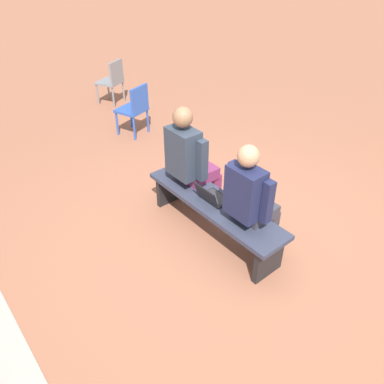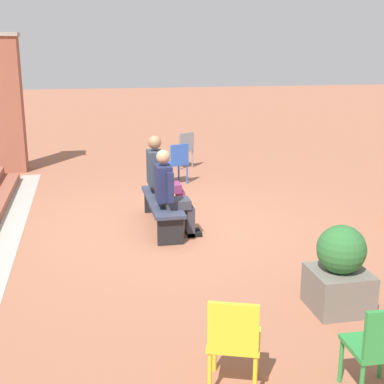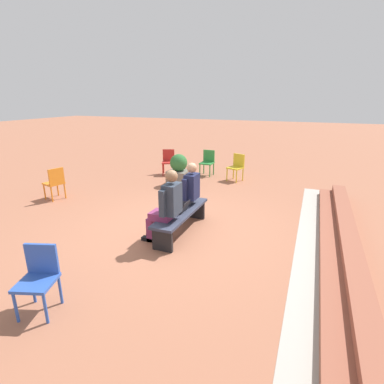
{
  "view_description": "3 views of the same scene",
  "coord_description": "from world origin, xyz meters",
  "px_view_note": "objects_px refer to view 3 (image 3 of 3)",
  "views": [
    {
      "loc": [
        -2.22,
        2.34,
        2.82
      ],
      "look_at": [
        0.1,
        0.43,
        0.72
      ],
      "focal_mm": 35.0,
      "sensor_mm": 36.0,
      "label": 1
    },
    {
      "loc": [
        -7.78,
        1.23,
        2.73
      ],
      "look_at": [
        -0.17,
        -0.31,
        0.62
      ],
      "focal_mm": 50.0,
      "sensor_mm": 36.0,
      "label": 2
    },
    {
      "loc": [
        5.04,
        2.34,
        2.55
      ],
      "look_at": [
        -0.15,
        0.23,
        0.77
      ],
      "focal_mm": 28.0,
      "sensor_mm": 36.0,
      "label": 3
    }
  ],
  "objects_px": {
    "plastic_chair_near_bench_left": "(55,181)",
    "planter": "(179,171)",
    "plastic_chair_far_left": "(168,160)",
    "laptop": "(181,209)",
    "plastic_chair_far_right": "(39,275)",
    "plastic_chair_foreground": "(208,161)",
    "bench": "(181,216)",
    "person_adult": "(167,205)",
    "plastic_chair_near_bench_right": "(237,166)",
    "person_student": "(187,192)"
  },
  "relations": [
    {
      "from": "plastic_chair_near_bench_left",
      "to": "planter",
      "type": "xyz_separation_m",
      "value": [
        -2.45,
        2.38,
        -0.04
      ]
    },
    {
      "from": "bench",
      "to": "plastic_chair_far_left",
      "type": "relative_size",
      "value": 2.14
    },
    {
      "from": "planter",
      "to": "plastic_chair_far_left",
      "type": "bearing_deg",
      "value": -140.89
    },
    {
      "from": "person_student",
      "to": "person_adult",
      "type": "distance_m",
      "value": 0.92
    },
    {
      "from": "plastic_chair_near_bench_left",
      "to": "bench",
      "type": "bearing_deg",
      "value": 80.9
    },
    {
      "from": "person_adult",
      "to": "plastic_chair_far_left",
      "type": "relative_size",
      "value": 1.63
    },
    {
      "from": "plastic_chair_far_right",
      "to": "plastic_chair_far_left",
      "type": "xyz_separation_m",
      "value": [
        -6.85,
        -1.64,
        0.0
      ]
    },
    {
      "from": "bench",
      "to": "plastic_chair_far_right",
      "type": "bearing_deg",
      "value": -14.68
    },
    {
      "from": "bench",
      "to": "plastic_chair_far_left",
      "type": "bearing_deg",
      "value": -150.61
    },
    {
      "from": "person_student",
      "to": "plastic_chair_far_left",
      "type": "relative_size",
      "value": 1.56
    },
    {
      "from": "plastic_chair_foreground",
      "to": "plastic_chair_far_left",
      "type": "bearing_deg",
      "value": -73.29
    },
    {
      "from": "laptop",
      "to": "planter",
      "type": "bearing_deg",
      "value": -154.61
    },
    {
      "from": "laptop",
      "to": "plastic_chair_foreground",
      "type": "bearing_deg",
      "value": -166.92
    },
    {
      "from": "laptop",
      "to": "planter",
      "type": "xyz_separation_m",
      "value": [
        -3.09,
        -1.47,
        -0.06
      ]
    },
    {
      "from": "bench",
      "to": "plastic_chair_foreground",
      "type": "relative_size",
      "value": 2.14
    },
    {
      "from": "laptop",
      "to": "plastic_chair_far_right",
      "type": "height_order",
      "value": "plastic_chair_far_right"
    },
    {
      "from": "laptop",
      "to": "plastic_chair_far_left",
      "type": "height_order",
      "value": "plastic_chair_far_left"
    },
    {
      "from": "planter",
      "to": "plastic_chair_foreground",
      "type": "bearing_deg",
      "value": 164.8
    },
    {
      "from": "laptop",
      "to": "person_student",
      "type": "bearing_deg",
      "value": -170.65
    },
    {
      "from": "plastic_chair_foreground",
      "to": "plastic_chair_near_bench_left",
      "type": "distance_m",
      "value": 4.82
    },
    {
      "from": "plastic_chair_foreground",
      "to": "plastic_chair_far_left",
      "type": "relative_size",
      "value": 1.0
    },
    {
      "from": "bench",
      "to": "laptop",
      "type": "relative_size",
      "value": 5.63
    },
    {
      "from": "person_student",
      "to": "plastic_chair_near_bench_left",
      "type": "xyz_separation_m",
      "value": [
        -0.16,
        -3.77,
        -0.22
      ]
    },
    {
      "from": "laptop",
      "to": "plastic_chair_far_left",
      "type": "bearing_deg",
      "value": -150.61
    },
    {
      "from": "bench",
      "to": "laptop",
      "type": "bearing_deg",
      "value": 28.99
    },
    {
      "from": "person_student",
      "to": "plastic_chair_near_bench_left",
      "type": "bearing_deg",
      "value": -92.5
    },
    {
      "from": "plastic_chair_near_bench_left",
      "to": "person_adult",
      "type": "bearing_deg",
      "value": 73.9
    },
    {
      "from": "person_student",
      "to": "plastic_chair_far_right",
      "type": "relative_size",
      "value": 1.56
    },
    {
      "from": "plastic_chair_near_bench_right",
      "to": "plastic_chair_far_left",
      "type": "xyz_separation_m",
      "value": [
        0.06,
        -2.38,
        0.0
      ]
    },
    {
      "from": "person_adult",
      "to": "plastic_chair_near_bench_left",
      "type": "relative_size",
      "value": 1.63
    },
    {
      "from": "plastic_chair_foreground",
      "to": "planter",
      "type": "relative_size",
      "value": 0.89
    },
    {
      "from": "plastic_chair_far_right",
      "to": "plastic_chair_near_bench_left",
      "type": "distance_m",
      "value": 4.55
    },
    {
      "from": "bench",
      "to": "plastic_chair_far_right",
      "type": "relative_size",
      "value": 2.14
    },
    {
      "from": "person_adult",
      "to": "plastic_chair_near_bench_right",
      "type": "height_order",
      "value": "person_adult"
    },
    {
      "from": "plastic_chair_near_bench_right",
      "to": "planter",
      "type": "bearing_deg",
      "value": -52.2
    },
    {
      "from": "plastic_chair_foreground",
      "to": "bench",
      "type": "bearing_deg",
      "value": 13.0
    },
    {
      "from": "person_student",
      "to": "laptop",
      "type": "distance_m",
      "value": 0.52
    },
    {
      "from": "bench",
      "to": "laptop",
      "type": "distance_m",
      "value": 0.15
    },
    {
      "from": "plastic_chair_foreground",
      "to": "person_student",
      "type": "bearing_deg",
      "value": 13.5
    },
    {
      "from": "person_student",
      "to": "planter",
      "type": "height_order",
      "value": "person_student"
    },
    {
      "from": "plastic_chair_far_left",
      "to": "plastic_chair_near_bench_left",
      "type": "height_order",
      "value": "same"
    },
    {
      "from": "bench",
      "to": "plastic_chair_foreground",
      "type": "bearing_deg",
      "value": -167.0
    },
    {
      "from": "person_adult",
      "to": "plastic_chair_foreground",
      "type": "distance_m",
      "value": 5.12
    },
    {
      "from": "person_student",
      "to": "plastic_chair_far_right",
      "type": "bearing_deg",
      "value": -11.5
    },
    {
      "from": "plastic_chair_far_left",
      "to": "person_adult",
      "type": "bearing_deg",
      "value": 26.15
    },
    {
      "from": "bench",
      "to": "person_student",
      "type": "xyz_separation_m",
      "value": [
        -0.45,
        -0.07,
        0.35
      ]
    },
    {
      "from": "plastic_chair_far_left",
      "to": "bench",
      "type": "bearing_deg",
      "value": 29.39
    },
    {
      "from": "planter",
      "to": "plastic_chair_far_right",
      "type": "bearing_deg",
      "value": 7.43
    },
    {
      "from": "plastic_chair_far_right",
      "to": "plastic_chair_far_left",
      "type": "height_order",
      "value": "same"
    },
    {
      "from": "planter",
      "to": "plastic_chair_near_bench_right",
      "type": "bearing_deg",
      "value": 127.8
    }
  ]
}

